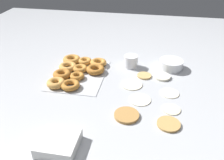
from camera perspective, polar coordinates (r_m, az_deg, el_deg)
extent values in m
plane|color=#B2B5BA|center=(1.23, 3.46, -4.02)|extent=(3.00, 3.00, 0.00)
cylinder|color=beige|center=(1.32, 4.78, -1.01)|extent=(0.12, 0.12, 0.01)
cylinder|color=silver|center=(1.42, 12.01, 0.79)|extent=(0.09, 0.09, 0.01)
cylinder|color=beige|center=(1.29, 13.73, -3.02)|extent=(0.10, 0.10, 0.01)
cylinder|color=tan|center=(1.09, 13.46, -10.27)|extent=(0.10, 0.10, 0.01)
cylinder|color=#B27F42|center=(1.10, 3.53, -8.45)|extent=(0.12, 0.12, 0.01)
cylinder|color=beige|center=(1.18, 14.08, -6.78)|extent=(0.09, 0.09, 0.01)
cylinder|color=silver|center=(1.21, 6.71, -4.62)|extent=(0.11, 0.11, 0.01)
cylinder|color=tan|center=(1.41, 7.77, 1.04)|extent=(0.08, 0.08, 0.01)
cube|color=silver|center=(1.43, -7.94, 1.31)|extent=(0.40, 0.30, 0.01)
torus|color=#C68438|center=(1.57, -9.66, 4.88)|extent=(0.11, 0.11, 0.04)
torus|color=#D19347|center=(1.49, -10.59, 3.17)|extent=(0.11, 0.11, 0.03)
torus|color=#AD6B28|center=(1.41, -11.94, 1.36)|extent=(0.10, 0.10, 0.03)
torus|color=#D19347|center=(1.33, -13.34, -0.69)|extent=(0.10, 0.10, 0.03)
torus|color=#C68438|center=(1.54, -6.55, 4.55)|extent=(0.09, 0.09, 0.03)
torus|color=#C68438|center=(1.46, -7.71, 2.76)|extent=(0.09, 0.09, 0.03)
torus|color=#B7752D|center=(1.38, -8.41, 0.93)|extent=(0.08, 0.08, 0.03)
torus|color=#B7752D|center=(1.30, -9.99, -1.19)|extent=(0.10, 0.10, 0.03)
torus|color=#C68438|center=(1.51, -3.31, 4.18)|extent=(0.10, 0.10, 0.03)
torus|color=#AD6B28|center=(1.43, -4.02, 2.57)|extent=(0.11, 0.11, 0.03)
cylinder|color=white|center=(1.52, 13.98, 3.69)|extent=(0.15, 0.15, 0.06)
cube|color=white|center=(0.99, -12.65, -15.05)|extent=(0.15, 0.15, 0.02)
cube|color=white|center=(0.97, -12.81, -14.10)|extent=(0.15, 0.15, 0.02)
cylinder|color=white|center=(1.49, 4.57, 4.50)|extent=(0.08, 0.08, 0.08)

